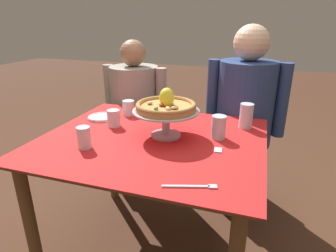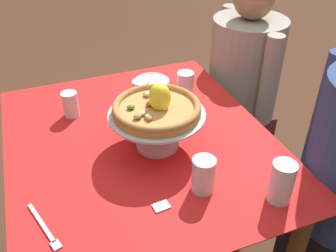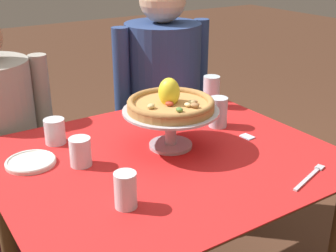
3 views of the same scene
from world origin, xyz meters
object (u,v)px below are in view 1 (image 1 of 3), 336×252
Objects in this scene: water_glass_side_right at (219,129)px; sugar_packet at (218,150)px; water_glass_side_left at (114,119)px; diner_right at (244,121)px; side_plate at (102,117)px; water_glass_back_left at (129,109)px; water_glass_front_left at (84,139)px; water_glass_back_right at (246,118)px; pizza at (166,105)px; diner_left at (136,116)px; dinner_fork at (193,186)px; pizza_stand at (166,118)px.

water_glass_side_right is 2.41× the size of sugar_packet.
water_glass_side_left is 0.91m from diner_right.
side_plate is 0.13× the size of diner_right.
diner_right reaches higher than water_glass_back_left.
water_glass_back_right is at bearing 36.06° from water_glass_front_left.
water_glass_back_right reaches higher than sugar_packet.
pizza is 0.88m from diner_left.
pizza is 0.52m from dinner_fork.
sugar_packet is (-0.10, -0.35, -0.06)m from water_glass_back_right.
pizza_stand is 0.34m from water_glass_side_left.
pizza is 0.51m from side_plate.
water_glass_front_left is (-0.32, -0.26, -0.12)m from pizza.
water_glass_side_left is at bearing -35.18° from side_plate.
water_glass_back_left is at bearing 142.71° from pizza.
pizza is 3.16× the size of water_glass_side_left.
diner_right is (0.07, 0.71, -0.09)m from sugar_packet.
side_plate is (-0.86, -0.12, -0.05)m from water_glass_back_right.
diner_left is at bearing 125.97° from pizza_stand.
side_plate is at bearing 162.83° from sugar_packet.
water_glass_back_right is at bearing 58.46° from water_glass_side_right.
pizza is 0.48m from water_glass_back_right.
water_glass_front_left reaches higher than sugar_packet.
water_glass_back_left is at bearing 179.87° from water_glass_back_right.
pizza_stand is 2.06× the size of side_plate.
water_glass_side_right is at bearing 28.36° from water_glass_front_left.
water_glass_back_right reaches higher than water_glass_front_left.
pizza_stand is 0.86m from diner_left.
pizza_stand is at bearing -16.83° from side_plate.
sugar_packet is at bearing -29.21° from water_glass_back_left.
dinner_fork is 4.00× the size of sugar_packet.
dinner_fork is at bearing -56.27° from diner_left.
side_plate is 0.83× the size of dinner_fork.
dinner_fork is at bearing -49.54° from water_glass_back_left.
dinner_fork is at bearing -101.48° from water_glass_back_right.
pizza is 2.90× the size of water_glass_front_left.
diner_right reaches higher than dinner_fork.
diner_left is at bearing 177.03° from diner_right.
dinner_fork reaches higher than sugar_packet.
sugar_packet is (0.63, -0.35, -0.04)m from water_glass_back_left.
sugar_packet is at bearing -105.80° from water_glass_back_right.
diner_left is at bearing 135.55° from sugar_packet.
water_glass_side_right is 0.60× the size of dinner_fork.
pizza is at bearing -146.54° from water_glass_back_right.
pizza_stand is at bearing 120.03° from dinner_fork.
sugar_packet is (0.04, 0.34, -0.00)m from dinner_fork.
water_glass_side_left is 0.70× the size of water_glass_back_right.
water_glass_back_right is (0.39, 0.26, -0.11)m from pizza.
dinner_fork is 1.32m from diner_left.
water_glass_side_left is at bearing -76.13° from diner_left.
water_glass_back_right is 0.39m from diner_right.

